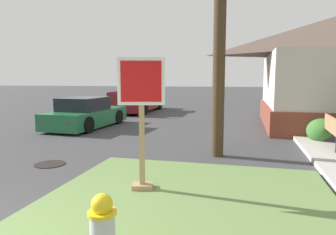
% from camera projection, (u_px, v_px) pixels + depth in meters
% --- Properties ---
extents(grass_corner_patch, '(4.65, 5.53, 0.08)m').
position_uv_depth(grass_corner_patch, '(181.00, 218.00, 4.33)').
color(grass_corner_patch, '#668447').
rests_on(grass_corner_patch, ground).
extents(stop_sign, '(0.77, 0.36, 2.27)m').
position_uv_depth(stop_sign, '(142.00, 124.00, 5.25)').
color(stop_sign, '#A3845B').
rests_on(stop_sign, grass_corner_patch).
extents(manhole_cover, '(0.70, 0.70, 0.02)m').
position_uv_depth(manhole_cover, '(50.00, 164.00, 7.20)').
color(manhole_cover, black).
rests_on(manhole_cover, ground).
extents(parked_sedan_green, '(2.00, 4.17, 1.25)m').
position_uv_depth(parked_sedan_green, '(86.00, 114.00, 12.71)').
color(parked_sedan_green, '#1E6038').
rests_on(parked_sedan_green, ground).
extents(pickup_truck_maroon, '(2.07, 5.45, 1.48)m').
position_uv_depth(pickup_truck_maroon, '(139.00, 101.00, 19.07)').
color(pickup_truck_maroon, maroon).
rests_on(pickup_truck_maroon, ground).
extents(street_bench, '(0.49, 1.58, 0.85)m').
position_uv_depth(street_bench, '(335.00, 130.00, 8.45)').
color(street_bench, '#93704C').
rests_on(street_bench, sidewalk_strip).
extents(shrub_by_curb, '(0.90, 0.90, 0.78)m').
position_uv_depth(shrub_by_curb, '(322.00, 131.00, 9.53)').
color(shrub_by_curb, '#3B7230').
rests_on(shrub_by_curb, ground).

